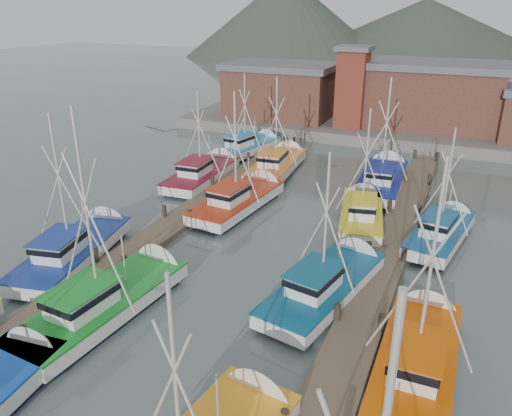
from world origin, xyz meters
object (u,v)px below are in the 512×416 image
at_px(boat_4, 112,299).
at_px(boat_8, 242,199).
at_px(lookout_tower, 352,87).
at_px(boat_12, 278,164).

relative_size(boat_4, boat_8, 1.12).
distance_m(lookout_tower, boat_12, 15.63).
distance_m(boat_4, boat_12, 23.55).
distance_m(lookout_tower, boat_4, 38.51).
bearing_deg(boat_8, boat_12, 99.55).
height_order(boat_4, boat_8, boat_4).
relative_size(boat_4, boat_12, 1.11).
bearing_deg(boat_4, lookout_tower, 91.10).
bearing_deg(boat_4, boat_8, 93.84).
xyz_separation_m(lookout_tower, boat_4, (-2.41, -38.13, -4.86)).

